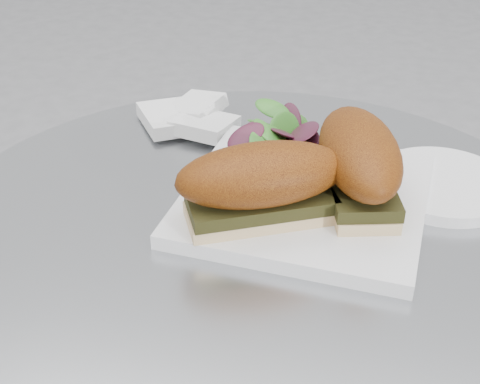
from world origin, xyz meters
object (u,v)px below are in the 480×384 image
(sandwich_right, at_px, (359,159))
(saucer, at_px, (443,184))
(plate, at_px, (305,197))
(sandwich_left, at_px, (262,182))

(sandwich_right, height_order, saucer, sandwich_right)
(plate, relative_size, saucer, 1.63)
(plate, xyz_separation_m, sandwich_right, (0.05, 0.00, 0.05))
(plate, relative_size, sandwich_left, 1.34)
(sandwich_left, xyz_separation_m, saucer, (0.19, 0.12, -0.05))
(sandwich_right, bearing_deg, plate, -98.46)
(sandwich_left, height_order, sandwich_right, same)
(plate, bearing_deg, sandwich_left, -123.05)
(sandwich_right, bearing_deg, saucer, 106.34)
(sandwich_left, distance_m, saucer, 0.23)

